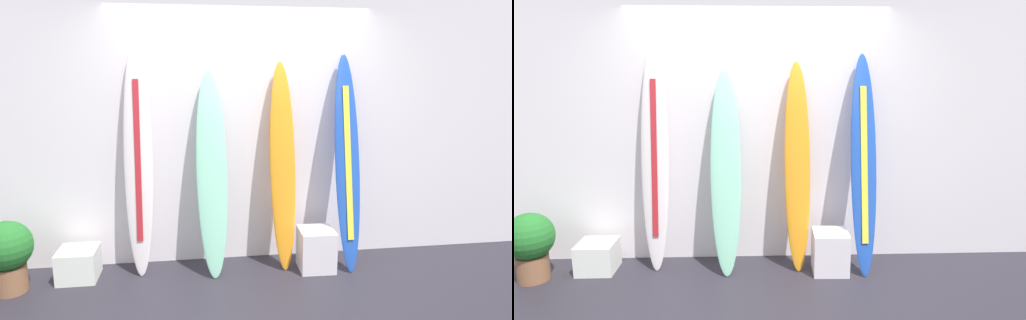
{
  "view_description": "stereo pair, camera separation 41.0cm",
  "coord_description": "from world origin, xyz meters",
  "views": [
    {
      "loc": [
        -0.45,
        -3.04,
        1.88
      ],
      "look_at": [
        0.11,
        0.95,
        1.08
      ],
      "focal_mm": 30.52,
      "sensor_mm": 36.0,
      "label": 1
    },
    {
      "loc": [
        -0.04,
        -3.07,
        1.88
      ],
      "look_at": [
        0.11,
        0.95,
        1.08
      ],
      "focal_mm": 30.52,
      "sensor_mm": 36.0,
      "label": 2
    }
  ],
  "objects": [
    {
      "name": "surfboard_seafoam",
      "position": [
        -0.31,
        0.93,
        0.95
      ],
      "size": [
        0.31,
        0.48,
        1.92
      ],
      "color": "#88CEAC",
      "rests_on": "ground"
    },
    {
      "name": "potted_plant",
      "position": [
        -2.09,
        0.74,
        0.37
      ],
      "size": [
        0.43,
        0.43,
        0.64
      ],
      "color": "brown",
      "rests_on": "ground"
    },
    {
      "name": "display_block_center",
      "position": [
        -1.56,
        0.92,
        0.14
      ],
      "size": [
        0.35,
        0.35,
        0.29
      ],
      "color": "white",
      "rests_on": "ground"
    },
    {
      "name": "display_block_left",
      "position": [
        0.68,
        0.82,
        0.2
      ],
      "size": [
        0.34,
        0.34,
        0.4
      ],
      "color": "white",
      "rests_on": "ground"
    },
    {
      "name": "surfboard_ivory",
      "position": [
        -0.98,
        1.01,
        1.07
      ],
      "size": [
        0.28,
        0.33,
        2.18
      ],
      "color": "silver",
      "rests_on": "ground"
    },
    {
      "name": "surfboard_cobalt",
      "position": [
        0.99,
        0.9,
        1.04
      ],
      "size": [
        0.25,
        0.51,
        2.07
      ],
      "color": "#214CAF",
      "rests_on": "ground"
    },
    {
      "name": "wall_back",
      "position": [
        0.0,
        1.3,
        1.4
      ],
      "size": [
        7.2,
        0.2,
        2.8
      ],
      "primitive_type": "cube",
      "color": "silver",
      "rests_on": "ground"
    },
    {
      "name": "surfboard_sunset",
      "position": [
        0.37,
        0.97,
        0.99
      ],
      "size": [
        0.27,
        0.4,
        2.0
      ],
      "color": "orange",
      "rests_on": "ground"
    }
  ]
}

